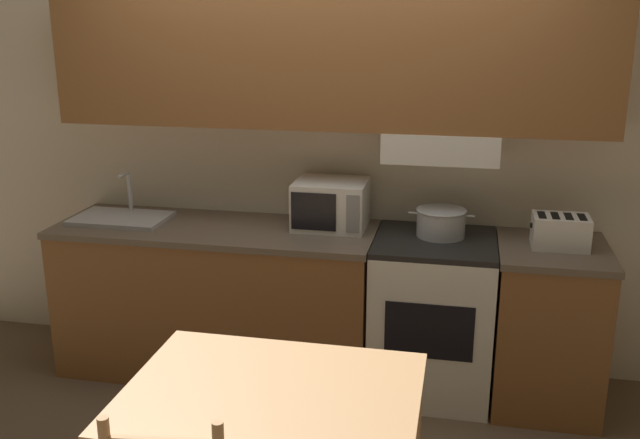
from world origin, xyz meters
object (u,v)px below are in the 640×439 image
(toaster, at_px, (560,231))
(sink_basin, at_px, (121,217))
(stove_range, at_px, (432,315))
(dining_table, at_px, (272,417))
(microwave, at_px, (331,204))
(cooking_pot, at_px, (441,222))

(toaster, relative_size, sink_basin, 0.55)
(stove_range, relative_size, sink_basin, 1.65)
(stove_range, relative_size, dining_table, 0.84)
(microwave, relative_size, toaster, 1.36)
(toaster, xyz_separation_m, dining_table, (-1.14, -1.50, -0.32))
(sink_basin, relative_size, dining_table, 0.51)
(microwave, distance_m, toaster, 1.23)
(cooking_pot, bearing_deg, sink_basin, -177.85)
(stove_range, bearing_deg, dining_table, -108.46)
(dining_table, bearing_deg, cooking_pot, 71.50)
(toaster, bearing_deg, stove_range, 179.82)
(sink_basin, bearing_deg, cooking_pot, 2.15)
(stove_range, relative_size, microwave, 2.22)
(microwave, bearing_deg, sink_basin, -174.45)
(dining_table, bearing_deg, microwave, 93.28)
(microwave, bearing_deg, cooking_pot, -4.64)
(stove_range, height_order, sink_basin, sink_basin)
(microwave, xyz_separation_m, toaster, (1.23, -0.12, -0.05))
(cooking_pot, height_order, toaster, toaster)
(stove_range, height_order, dining_table, stove_range)
(cooking_pot, bearing_deg, dining_table, -108.50)
(cooking_pot, xyz_separation_m, dining_table, (-0.52, -1.57, -0.31))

